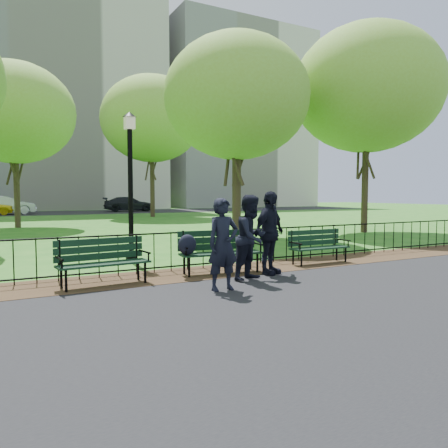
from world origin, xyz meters
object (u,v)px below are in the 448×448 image
person_left (223,244)px  sedan_silver (5,205)px  tree_mid_e (367,89)px  person_right (269,233)px  tree_near_e (237,98)px  lamppost (130,181)px  tree_far_e (152,119)px  park_bench_left_a (102,257)px  sedan_dark (129,204)px  park_bench_right_a (317,243)px  person_mid (252,237)px  park_bench_main (207,246)px  tree_far_c (14,113)px

person_left → sedan_silver: 33.81m
tree_mid_e → person_right: tree_mid_e is taller
person_left → person_right: size_ratio=0.93×
tree_near_e → person_right: (-3.27, -7.11, -4.57)m
lamppost → tree_far_e: size_ratio=0.36×
lamppost → tree_mid_e: bearing=16.2°
tree_far_e → sedan_silver: bearing=137.2°
tree_near_e → park_bench_left_a: bearing=-135.8°
person_right → sedan_dark: size_ratio=0.37×
park_bench_right_a → sedan_silver: sedan_silver is taller
tree_near_e → person_mid: 9.58m
park_bench_left_a → person_left: person_left is taller
tree_mid_e → sedan_dark: (-2.96, 27.68, -5.70)m
park_bench_left_a → sedan_dark: (10.22, 33.76, 0.16)m
park_bench_main → sedan_dark: size_ratio=0.40×
tree_far_e → person_mid: size_ratio=6.10×
tree_far_c → sedan_silver: 16.44m
park_bench_main → sedan_dark: 34.64m
lamppost → person_mid: 4.00m
person_mid → person_right: size_ratio=0.96×
park_bench_right_a → tree_far_e: 24.36m
park_bench_left_a → tree_far_e: size_ratio=0.17×
park_bench_right_a → tree_far_c: 18.33m
park_bench_main → park_bench_left_a: 2.25m
sedan_dark → park_bench_main: bearing=174.8°
person_mid → person_right: bearing=2.9°
park_bench_left_a → tree_far_e: tree_far_e is taller
park_bench_left_a → person_left: size_ratio=1.06×
tree_far_c → person_left: (2.43, -18.08, -5.03)m
tree_far_c → park_bench_right_a: bearing=-70.1°
park_bench_left_a → person_left: 2.37m
lamppost → tree_near_e: tree_near_e is taller
tree_near_e → sedan_dark: bearing=82.7°
tree_mid_e → person_mid: (-10.38, -6.97, -5.55)m
person_left → person_mid: 1.14m
park_bench_right_a → tree_near_e: (1.35, 6.43, 4.95)m
tree_near_e → person_left: 10.48m
tree_far_c → person_right: 18.32m
park_bench_left_a → person_mid: size_ratio=1.03×
park_bench_left_a → sedan_dark: sedan_dark is taller
tree_far_c → sedan_dark: (10.82, 17.16, -5.15)m
park_bench_main → park_bench_left_a: size_ratio=1.11×
tree_far_e → sedan_dark: (1.23, 10.54, -6.59)m
park_bench_right_a → person_right: bearing=-160.5°
tree_near_e → tree_far_e: 16.93m
tree_far_c → person_mid: 18.50m
person_left → person_right: (1.63, 0.91, 0.07)m
lamppost → person_left: 4.32m
lamppost → tree_mid_e: size_ratio=0.41×
tree_far_e → person_left: bearing=-106.2°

